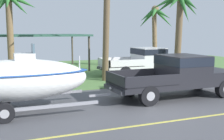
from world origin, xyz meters
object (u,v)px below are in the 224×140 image
object	(u,v)px
boat_on_trailer	(17,80)
palm_tree_near_left	(10,13)
carport_awning	(32,36)
parked_pickup_background	(148,60)
pickup_truck_towing	(182,73)
palm_tree_near_right	(155,23)
palm_tree_mid	(178,13)

from	to	relation	value
boat_on_trailer	palm_tree_near_left	size ratio (longest dim) A/B	1.17
carport_awning	palm_tree_near_left	distance (m)	3.82
boat_on_trailer	parked_pickup_background	distance (m)	10.54
palm_tree_near_left	carport_awning	bearing A→B (deg)	62.96
pickup_truck_towing	palm_tree_near_left	distance (m)	11.10
carport_awning	palm_tree_near_left	world-z (taller)	palm_tree_near_left
palm_tree_near_right	pickup_truck_towing	bearing A→B (deg)	-113.17
parked_pickup_background	carport_awning	bearing A→B (deg)	141.14
boat_on_trailer	carport_awning	distance (m)	11.74
palm_tree_near_right	palm_tree_mid	bearing A→B (deg)	-103.14
palm_tree_near_right	boat_on_trailer	bearing A→B (deg)	-140.34
pickup_truck_towing	palm_tree_near_right	distance (m)	10.01
pickup_truck_towing	palm_tree_mid	distance (m)	5.91
palm_tree_near_left	palm_tree_mid	xyz separation A→B (m)	(9.41, -4.04, -0.02)
palm_tree_mid	carport_awning	bearing A→B (deg)	137.34
pickup_truck_towing	palm_tree_mid	size ratio (longest dim) A/B	1.10
parked_pickup_background	pickup_truck_towing	bearing A→B (deg)	-105.53
carport_awning	palm_tree_mid	xyz separation A→B (m)	(7.80, -7.19, 1.43)
carport_awning	palm_tree_near_right	size ratio (longest dim) A/B	1.61
carport_awning	pickup_truck_towing	bearing A→B (deg)	-66.27
parked_pickup_background	palm_tree_mid	world-z (taller)	palm_tree_mid
parked_pickup_background	palm_tree_near_right	world-z (taller)	palm_tree_near_right
pickup_truck_towing	carport_awning	xyz separation A→B (m)	(-5.06, 11.51, 1.53)
parked_pickup_background	palm_tree_near_left	bearing A→B (deg)	164.68
palm_tree_near_right	palm_tree_near_left	bearing A→B (deg)	-177.03
boat_on_trailer	palm_tree_mid	bearing A→B (deg)	24.07
palm_tree_near_right	palm_tree_mid	xyz separation A→B (m)	(-1.07, -4.58, 0.43)
palm_tree_near_left	palm_tree_near_right	xyz separation A→B (m)	(10.48, 0.54, -0.45)
carport_awning	parked_pickup_background	bearing A→B (deg)	-38.86
pickup_truck_towing	palm_tree_mid	xyz separation A→B (m)	(2.74, 4.32, 2.96)
palm_tree_mid	palm_tree_near_left	bearing A→B (deg)	156.76
palm_tree_near_left	palm_tree_near_right	size ratio (longest dim) A/B	1.12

